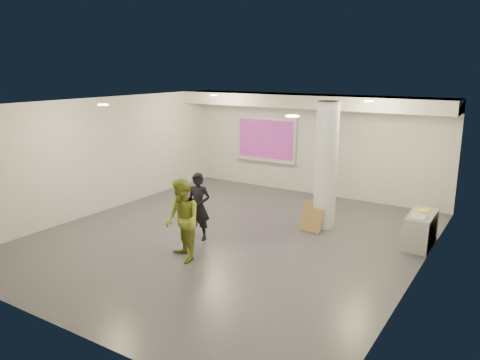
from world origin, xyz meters
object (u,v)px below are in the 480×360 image
Objects in this scene: credenza at (421,229)px; man at (182,220)px; woman at (198,207)px; projection_screen at (266,140)px; column at (326,166)px.

man is (-3.81, -3.37, 0.47)m from credenza.
projection_screen is at bearing 87.33° from woman.
man is at bearing -75.96° from projection_screen.
woman is at bearing -131.94° from column.
woman is at bearing -77.83° from projection_screen.
credenza is at bearing 13.13° from woman.
projection_screen reaches higher than man.
projection_screen is 6.06m from credenza.
projection_screen is at bearing 139.44° from column.
projection_screen is 5.09m from woman.
credenza is at bearing -0.17° from column.
credenza is (2.22, -0.01, -1.15)m from column.
woman is at bearing -152.77° from credenza.
column is at bearing 33.21° from woman.
man is (-1.59, -3.37, -0.67)m from column.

